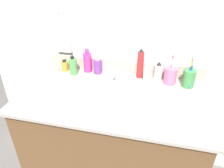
# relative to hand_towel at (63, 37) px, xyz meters

# --- Properties ---
(vanity_cabinet) EXTENTS (1.04, 0.57, 0.78)m
(vanity_cabinet) POSITION_rel_hand_towel_xyz_m (0.44, -0.32, -0.63)
(vanity_cabinet) COLOR brown
(vanity_cabinet) RESTS_ON ground_plane
(countertop) EXTENTS (1.08, 0.62, 0.02)m
(countertop) POSITION_rel_hand_towel_xyz_m (0.44, -0.32, -0.23)
(countertop) COLOR #B2A899
(countertop) RESTS_ON vanity_cabinet
(backsplash) EXTENTS (1.08, 0.02, 0.09)m
(backsplash) POSITION_rel_hand_towel_xyz_m (0.44, -0.02, -0.17)
(backsplash) COLOR #B2A899
(backsplash) RESTS_ON countertop
(back_wall) EXTENTS (2.18, 0.04, 1.30)m
(back_wall) POSITION_rel_hand_towel_xyz_m (0.44, 0.04, -0.36)
(back_wall) COLOR silver
(back_wall) RESTS_ON ground_plane
(towel_ring) EXTENTS (0.10, 0.01, 0.10)m
(towel_ring) POSITION_rel_hand_towel_xyz_m (0.00, 0.02, 0.12)
(towel_ring) COLOR silver
(hand_towel) EXTENTS (0.11, 0.04, 0.22)m
(hand_towel) POSITION_rel_hand_towel_xyz_m (0.00, 0.00, 0.00)
(hand_towel) COLOR silver
(sink_basin) EXTENTS (0.36, 0.36, 0.11)m
(sink_basin) POSITION_rel_hand_towel_xyz_m (0.42, -0.35, -0.25)
(sink_basin) COLOR white
(sink_basin) RESTS_ON countertop
(faucet) EXTENTS (0.16, 0.10, 0.08)m
(faucet) POSITION_rel_hand_towel_xyz_m (0.42, -0.16, -0.19)
(faucet) COLOR silver
(faucet) RESTS_ON countertop
(bottle_soap_pink) EXTENTS (0.06, 0.06, 0.16)m
(bottle_soap_pink) POSITION_rel_hand_towel_xyz_m (0.20, -0.06, -0.15)
(bottle_soap_pink) COLOR #D8338C
(bottle_soap_pink) RESTS_ON countertop
(bottle_gel_clear) EXTENTS (0.05, 0.05, 0.12)m
(bottle_gel_clear) POSITION_rel_hand_towel_xyz_m (0.61, -0.12, -0.17)
(bottle_gel_clear) COLOR silver
(bottle_gel_clear) RESTS_ON countertop
(bottle_toner_green) EXTENTS (0.05, 0.05, 0.13)m
(bottle_toner_green) POSITION_rel_hand_towel_xyz_m (0.11, -0.12, -0.16)
(bottle_toner_green) COLOR #4C9E4C
(bottle_toner_green) RESTS_ON countertop
(bottle_cream_purple) EXTENTS (0.05, 0.05, 0.12)m
(bottle_cream_purple) POSITION_rel_hand_towel_xyz_m (0.27, -0.07, -0.17)
(bottle_cream_purple) COLOR #7A3899
(bottle_cream_purple) RESTS_ON countertop
(bottle_lotion_white) EXTENTS (0.05, 0.05, 0.12)m
(bottle_lotion_white) POSITION_rel_hand_towel_xyz_m (0.68, -0.06, -0.16)
(bottle_lotion_white) COLOR white
(bottle_lotion_white) RESTS_ON countertop
(bottle_oil_amber) EXTENTS (0.05, 0.05, 0.08)m
(bottle_oil_amber) POSITION_rel_hand_towel_xyz_m (0.03, -0.08, -0.18)
(bottle_oil_amber) COLOR gold
(bottle_oil_amber) RESTS_ON countertop
(bottle_spray_red) EXTENTS (0.04, 0.04, 0.20)m
(bottle_spray_red) POSITION_rel_hand_towel_xyz_m (0.56, -0.06, -0.12)
(bottle_spray_red) COLOR red
(bottle_spray_red) RESTS_ON countertop
(cup_green) EXTENTS (0.07, 0.09, 0.19)m
(cup_green) POSITION_rel_hand_towel_xyz_m (0.87, -0.12, -0.16)
(cup_green) COLOR #3F8C47
(cup_green) RESTS_ON countertop
(cup_pink) EXTENTS (0.08, 0.08, 0.19)m
(cup_pink) POSITION_rel_hand_towel_xyz_m (0.76, -0.10, -0.16)
(cup_pink) COLOR #D16693
(cup_pink) RESTS_ON countertop
(soap_bar) EXTENTS (0.06, 0.04, 0.02)m
(soap_bar) POSITION_rel_hand_towel_xyz_m (-0.04, -0.11, -0.21)
(soap_bar) COLOR white
(soap_bar) RESTS_ON countertop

